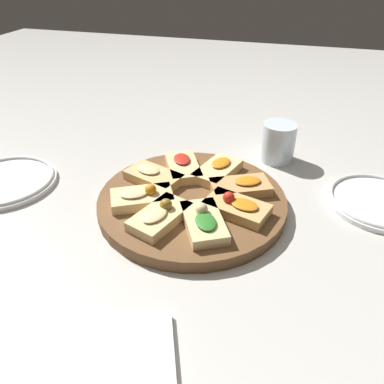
% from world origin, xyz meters
% --- Properties ---
extents(ground_plane, '(3.00, 3.00, 0.00)m').
position_xyz_m(ground_plane, '(0.00, 0.00, 0.00)').
color(ground_plane, beige).
extents(serving_board, '(0.36, 0.36, 0.02)m').
position_xyz_m(serving_board, '(0.00, 0.00, 0.01)').
color(serving_board, brown).
rests_on(serving_board, ground_plane).
extents(focaccia_slice_0, '(0.11, 0.13, 0.03)m').
position_xyz_m(focaccia_slice_0, '(-0.04, 0.09, 0.04)').
color(focaccia_slice_0, '#E5C689').
rests_on(focaccia_slice_0, serving_board).
extents(focaccia_slice_1, '(0.13, 0.10, 0.03)m').
position_xyz_m(focaccia_slice_1, '(-0.09, 0.03, 0.04)').
color(focaccia_slice_1, '#DBB775').
rests_on(focaccia_slice_1, serving_board).
extents(focaccia_slice_2, '(0.13, 0.11, 0.04)m').
position_xyz_m(focaccia_slice_2, '(-0.08, -0.05, 0.04)').
color(focaccia_slice_2, '#E5C689').
rests_on(focaccia_slice_2, serving_board).
extents(focaccia_slice_3, '(0.10, 0.13, 0.04)m').
position_xyz_m(focaccia_slice_3, '(-0.03, -0.09, 0.04)').
color(focaccia_slice_3, '#E5C689').
rests_on(focaccia_slice_3, serving_board).
extents(focaccia_slice_4, '(0.11, 0.13, 0.04)m').
position_xyz_m(focaccia_slice_4, '(0.05, -0.08, 0.04)').
color(focaccia_slice_4, '#E5C689').
rests_on(focaccia_slice_4, serving_board).
extents(focaccia_slice_5, '(0.13, 0.09, 0.04)m').
position_xyz_m(focaccia_slice_5, '(0.09, -0.03, 0.04)').
color(focaccia_slice_5, tan).
rests_on(focaccia_slice_5, serving_board).
extents(focaccia_slice_6, '(0.13, 0.11, 0.03)m').
position_xyz_m(focaccia_slice_6, '(0.09, 0.04, 0.04)').
color(focaccia_slice_6, tan).
rests_on(focaccia_slice_6, serving_board).
extents(focaccia_slice_7, '(0.09, 0.13, 0.03)m').
position_xyz_m(focaccia_slice_7, '(0.03, 0.09, 0.04)').
color(focaccia_slice_7, '#E5C689').
rests_on(focaccia_slice_7, serving_board).
extents(plate_left, '(0.21, 0.21, 0.02)m').
position_xyz_m(plate_left, '(-0.41, -0.03, 0.01)').
color(plate_left, white).
rests_on(plate_left, ground_plane).
extents(plate_right, '(0.20, 0.20, 0.02)m').
position_xyz_m(plate_right, '(0.35, 0.11, 0.01)').
color(plate_right, white).
rests_on(plate_right, ground_plane).
extents(water_glass, '(0.08, 0.08, 0.09)m').
position_xyz_m(water_glass, '(0.14, 0.24, 0.05)').
color(water_glass, silver).
rests_on(water_glass, ground_plane).
extents(napkin_stack, '(0.19, 0.17, 0.01)m').
position_xyz_m(napkin_stack, '(-0.00, -0.35, 0.01)').
color(napkin_stack, white).
rests_on(napkin_stack, ground_plane).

